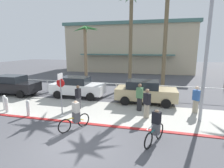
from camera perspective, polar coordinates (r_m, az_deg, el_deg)
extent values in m
plane|color=#4C4C51|center=(17.06, 2.40, -2.23)|extent=(80.00, 80.00, 0.00)
cube|color=#ADAAA0|center=(11.66, -3.21, -8.78)|extent=(44.00, 4.00, 0.02)
cube|color=maroon|center=(9.90, -6.63, -12.61)|extent=(44.00, 0.24, 0.03)
cube|color=#BCAD8E|center=(34.14, 6.05, 11.05)|extent=(20.86, 11.15, 7.62)
cube|color=#47706B|center=(34.35, 6.20, 17.84)|extent=(21.46, 11.75, 0.50)
cube|color=#47706B|center=(28.15, 4.35, 9.35)|extent=(14.60, 1.20, 0.16)
cylinder|color=white|center=(15.41, 1.35, 0.09)|extent=(27.01, 0.08, 0.08)
cylinder|color=white|center=(20.95, -30.32, 0.17)|extent=(0.08, 0.08, 1.00)
cylinder|color=white|center=(19.47, -25.52, -0.13)|extent=(0.08, 0.08, 1.00)
cylinder|color=white|center=(18.15, -19.98, -0.47)|extent=(0.08, 0.08, 1.00)
cylinder|color=white|center=(17.02, -13.64, -0.85)|extent=(0.08, 0.08, 1.00)
cylinder|color=white|center=(16.13, -6.50, -1.28)|extent=(0.08, 0.08, 1.00)
cylinder|color=white|center=(15.51, 1.34, -1.72)|extent=(0.08, 0.08, 1.00)
cylinder|color=white|center=(15.21, 9.66, -2.15)|extent=(0.08, 0.08, 1.00)
cylinder|color=white|center=(15.24, 18.13, -2.54)|extent=(0.08, 0.08, 1.00)
cylinder|color=white|center=(15.60, 26.40, -2.87)|extent=(0.08, 0.08, 1.00)
cylinder|color=gray|center=(11.33, -15.92, -4.03)|extent=(0.08, 0.08, 2.20)
cube|color=white|center=(11.06, -16.29, 2.37)|extent=(0.04, 0.56, 0.36)
cylinder|color=red|center=(11.13, -16.17, 0.34)|extent=(0.52, 0.03, 0.52)
cylinder|color=white|center=(13.19, -30.63, -6.09)|extent=(0.20, 0.20, 0.85)
sphere|color=white|center=(13.07, -30.84, -4.10)|extent=(0.20, 0.20, 0.20)
cylinder|color=white|center=(13.82, -31.13, -5.40)|extent=(0.20, 0.20, 0.85)
sphere|color=white|center=(13.70, -31.34, -3.49)|extent=(0.20, 0.20, 0.20)
cylinder|color=white|center=(11.92, -25.24, -7.33)|extent=(0.20, 0.20, 0.85)
sphere|color=white|center=(11.78, -25.44, -5.14)|extent=(0.20, 0.20, 0.20)
cylinder|color=#9EA0A5|center=(10.66, 28.02, 8.57)|extent=(0.18, 0.18, 7.50)
cylinder|color=#846B4C|center=(21.00, -8.47, 8.96)|extent=(0.36, 0.36, 6.32)
cone|color=#387F3D|center=(20.79, -6.46, 17.33)|extent=(1.74, 0.32, 0.58)
cone|color=#387F3D|center=(21.56, -6.49, 17.13)|extent=(1.42, 1.67, 0.58)
cone|color=#387F3D|center=(21.86, -8.37, 16.75)|extent=(0.68, 1.69, 0.77)
cone|color=#387F3D|center=(21.76, -10.37, 16.87)|extent=(1.80, 1.09, 0.66)
cone|color=#387F3D|center=(21.05, -10.51, 16.84)|extent=(1.39, 0.89, 0.79)
cone|color=#387F3D|center=(20.52, -9.89, 17.18)|extent=(0.64, 1.52, 0.68)
cone|color=#387F3D|center=(20.50, -8.20, 17.15)|extent=(1.08, 1.24, 0.73)
cylinder|color=brown|center=(18.69, 5.97, 13.13)|extent=(0.36, 0.36, 9.19)
cylinder|color=brown|center=(17.28, 16.65, 13.08)|extent=(0.36, 0.36, 9.32)
cube|color=black|center=(17.80, -28.98, -0.69)|extent=(4.40, 1.80, 0.80)
cube|color=#1E2328|center=(17.86, -29.78, 1.48)|extent=(2.29, 1.58, 0.56)
cylinder|color=black|center=(17.66, -23.52, -1.62)|extent=(0.66, 0.22, 0.66)
cylinder|color=black|center=(16.31, -27.29, -2.98)|extent=(0.66, 0.22, 0.66)
cylinder|color=black|center=(19.47, -30.16, -1.08)|extent=(0.66, 0.22, 0.66)
cube|color=white|center=(15.12, -10.81, -1.38)|extent=(4.40, 1.80, 0.80)
cube|color=#1E2328|center=(15.09, -11.77, 1.20)|extent=(2.29, 1.58, 0.56)
cylinder|color=black|center=(15.53, -4.65, -2.38)|extent=(0.66, 0.22, 0.66)
cylinder|color=black|center=(13.89, -6.96, -4.11)|extent=(0.66, 0.22, 0.66)
cylinder|color=black|center=(16.61, -13.92, -1.77)|extent=(0.66, 0.22, 0.66)
cylinder|color=black|center=(15.08, -17.05, -3.28)|extent=(0.66, 0.22, 0.66)
cube|color=tan|center=(13.42, 10.78, -3.01)|extent=(4.40, 1.80, 0.80)
cube|color=#1E2328|center=(13.28, 9.81, -0.12)|extent=(2.29, 1.58, 0.56)
cylinder|color=black|center=(14.41, 16.51, -3.94)|extent=(0.66, 0.22, 0.66)
cylinder|color=black|center=(12.68, 16.89, -6.06)|extent=(0.66, 0.22, 0.66)
cylinder|color=black|center=(14.52, 5.34, -3.39)|extent=(0.66, 0.22, 0.66)
cylinder|color=black|center=(12.80, 4.17, -5.41)|extent=(0.66, 0.22, 0.66)
torus|color=black|center=(9.15, -14.94, -12.90)|extent=(0.44, 0.64, 0.72)
torus|color=black|center=(9.66, -9.11, -11.29)|extent=(0.44, 0.64, 0.72)
cylinder|color=gold|center=(9.44, -10.84, -10.93)|extent=(0.42, 0.61, 0.35)
cylinder|color=gold|center=(9.14, -13.69, -10.88)|extent=(0.25, 0.35, 0.07)
cylinder|color=gold|center=(9.36, -11.36, -10.67)|extent=(0.05, 0.05, 0.44)
cylinder|color=silver|center=(8.96, -14.84, -9.61)|extent=(0.30, 0.44, 0.04)
cube|color=#4C4C51|center=(9.34, -11.37, -10.33)|extent=(0.41, 0.42, 0.52)
cube|color=#B7B2A8|center=(9.16, -11.50, -7.31)|extent=(0.43, 0.40, 0.52)
sphere|color=#D6A884|center=(9.09, -11.56, -5.94)|extent=(0.22, 0.22, 0.22)
torus|color=black|center=(7.76, 11.60, -17.39)|extent=(0.36, 0.68, 0.72)
torus|color=black|center=(8.65, 15.03, -14.36)|extent=(0.36, 0.68, 0.72)
cylinder|color=#197F7A|center=(8.31, 14.12, -14.30)|extent=(0.34, 0.65, 0.35)
cylinder|color=#197F7A|center=(7.82, 12.51, -14.80)|extent=(0.21, 0.37, 0.07)
cylinder|color=#197F7A|center=(8.20, 13.86, -14.10)|extent=(0.05, 0.05, 0.44)
cylinder|color=silver|center=(7.55, 11.95, -13.57)|extent=(0.24, 0.47, 0.04)
cube|color=#4C4C51|center=(8.18, 13.88, -13.72)|extent=(0.39, 0.41, 0.52)
cube|color=black|center=(7.97, 14.06, -10.33)|extent=(0.42, 0.38, 0.52)
sphere|color=brown|center=(7.89, 14.15, -8.78)|extent=(0.22, 0.22, 0.22)
cylinder|color=#4C4C51|center=(12.19, -10.70, -6.14)|extent=(0.33, 0.33, 0.79)
cube|color=black|center=(12.00, -10.82, -2.96)|extent=(0.27, 0.41, 0.61)
sphere|color=brown|center=(11.90, -10.90, -0.90)|extent=(0.22, 0.22, 0.22)
cylinder|color=gray|center=(10.71, 11.00, -8.51)|extent=(0.45, 0.45, 0.84)
cube|color=black|center=(10.48, 11.15, -4.68)|extent=(0.45, 0.47, 0.65)
sphere|color=#9E7556|center=(10.36, 11.25, -2.18)|extent=(0.23, 0.23, 0.23)
cylinder|color=#232326|center=(11.79, 8.74, -6.46)|extent=(0.38, 0.38, 0.87)
cube|color=#4C7F51|center=(11.58, 8.85, -2.82)|extent=(0.44, 0.33, 0.67)
sphere|color=brown|center=(11.47, 8.93, -0.46)|extent=(0.24, 0.24, 0.24)
cylinder|color=gray|center=(12.47, 25.14, -6.56)|extent=(0.45, 0.45, 0.83)
cube|color=#2D5699|center=(12.27, 25.43, -3.27)|extent=(0.47, 0.46, 0.64)
sphere|color=beige|center=(12.17, 25.62, -1.15)|extent=(0.23, 0.23, 0.23)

